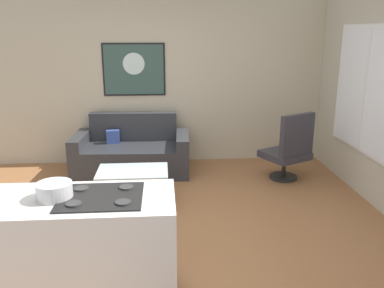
{
  "coord_description": "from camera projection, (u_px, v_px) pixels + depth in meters",
  "views": [
    {
      "loc": [
        0.04,
        -3.96,
        2.09
      ],
      "look_at": [
        0.4,
        0.9,
        0.7
      ],
      "focal_mm": 37.61,
      "sensor_mm": 36.0,
      "label": 1
    }
  ],
  "objects": [
    {
      "name": "ground",
      "position": [
        162.0,
        231.0,
        4.37
      ],
      "size": [
        6.4,
        6.4,
        0.04
      ],
      "primitive_type": "cube",
      "color": "#915E39"
    },
    {
      "name": "back_wall",
      "position": [
        159.0,
        75.0,
        6.31
      ],
      "size": [
        6.4,
        0.05,
        2.8
      ],
      "primitive_type": "cube",
      "color": "#B9AE93",
      "rests_on": "ground"
    },
    {
      "name": "couch",
      "position": [
        132.0,
        153.0,
        6.1
      ],
      "size": [
        1.75,
        0.95,
        0.85
      ],
      "color": "#2B2D31",
      "rests_on": "ground"
    },
    {
      "name": "coffee_table",
      "position": [
        133.0,
        173.0,
        4.96
      ],
      "size": [
        0.87,
        0.57,
        0.42
      ],
      "color": "silver",
      "rests_on": "ground"
    },
    {
      "name": "armchair",
      "position": [
        289.0,
        149.0,
        5.67
      ],
      "size": [
        0.76,
        0.75,
        0.99
      ],
      "color": "black",
      "rests_on": "ground"
    },
    {
      "name": "kitchen_counter",
      "position": [
        65.0,
        254.0,
        3.04
      ],
      "size": [
        1.67,
        0.68,
        0.93
      ],
      "color": "silver",
      "rests_on": "ground"
    },
    {
      "name": "mixing_bowl",
      "position": [
        54.0,
        191.0,
        2.9
      ],
      "size": [
        0.26,
        0.26,
        0.12
      ],
      "color": "silver",
      "rests_on": "kitchen_counter"
    },
    {
      "name": "wall_painting",
      "position": [
        134.0,
        69.0,
        6.21
      ],
      "size": [
        0.96,
        0.03,
        0.81
      ],
      "color": "black"
    },
    {
      "name": "window",
      "position": [
        366.0,
        90.0,
        5.04
      ],
      "size": [
        0.03,
        1.61,
        1.6
      ],
      "color": "silver"
    }
  ]
}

